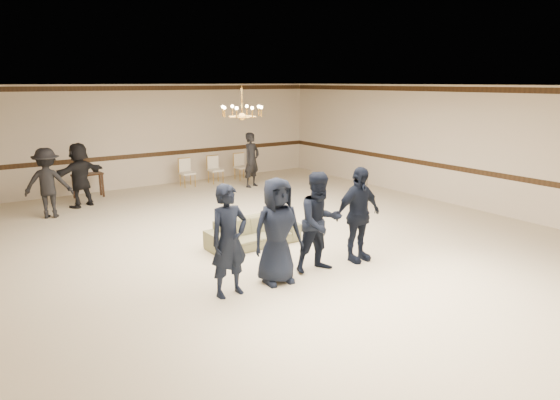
{
  "coord_description": "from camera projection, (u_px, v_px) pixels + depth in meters",
  "views": [
    {
      "loc": [
        -5.29,
        -8.15,
        3.28
      ],
      "look_at": [
        -0.05,
        -0.5,
        1.03
      ],
      "focal_mm": 31.38,
      "sensor_mm": 36.0,
      "label": 1
    }
  ],
  "objects": [
    {
      "name": "settee",
      "position": [
        253.0,
        232.0,
        10.0
      ],
      "size": [
        1.93,
        0.76,
        0.56
      ],
      "primitive_type": "imported",
      "rotation": [
        0.0,
        0.0,
        0.01
      ],
      "color": "brown",
      "rests_on": "floor"
    },
    {
      "name": "boy_b",
      "position": [
        277.0,
        231.0,
        8.03
      ],
      "size": [
        0.93,
        0.67,
        1.78
      ],
      "primitive_type": "imported",
      "rotation": [
        0.0,
        0.0,
        -0.12
      ],
      "color": "black",
      "rests_on": "floor"
    },
    {
      "name": "boy_d",
      "position": [
        358.0,
        214.0,
        9.02
      ],
      "size": [
        1.05,
        0.44,
        1.78
      ],
      "primitive_type": "imported",
      "rotation": [
        0.0,
        0.0,
        0.01
      ],
      "color": "black",
      "rests_on": "floor"
    },
    {
      "name": "adult_right",
      "position": [
        252.0,
        160.0,
        15.48
      ],
      "size": [
        0.73,
        0.6,
        1.73
      ],
      "primitive_type": "imported",
      "rotation": [
        0.0,
        0.0,
        0.34
      ],
      "color": "black",
      "rests_on": "floor"
    },
    {
      "name": "adult_left",
      "position": [
        48.0,
        183.0,
        11.94
      ],
      "size": [
        1.27,
        1.0,
        1.73
      ],
      "primitive_type": "imported",
      "rotation": [
        0.0,
        0.0,
        2.77
      ],
      "color": "black",
      "rests_on": "floor"
    },
    {
      "name": "room",
      "position": [
        268.0,
        167.0,
        9.84
      ],
      "size": [
        12.01,
        14.01,
        3.21
      ],
      "color": "beige",
      "rests_on": "ground"
    },
    {
      "name": "adult_mid",
      "position": [
        80.0,
        175.0,
        12.99
      ],
      "size": [
        1.68,
        1.07,
        1.73
      ],
      "primitive_type": "imported",
      "rotation": [
        0.0,
        0.0,
        3.53
      ],
      "color": "black",
      "rests_on": "floor"
    },
    {
      "name": "banquet_chair_mid",
      "position": [
        216.0,
        170.0,
        16.12
      ],
      "size": [
        0.43,
        0.43,
        0.89
      ],
      "primitive_type": null,
      "rotation": [
        0.0,
        0.0,
        0.01
      ],
      "color": "#EBE2C6",
      "rests_on": "floor"
    },
    {
      "name": "chair_rail",
      "position": [
        149.0,
        155.0,
        15.58
      ],
      "size": [
        12.0,
        0.02,
        0.14
      ],
      "primitive_type": "cube",
      "color": "black",
      "rests_on": "wall_back"
    },
    {
      "name": "chandelier",
      "position": [
        242.0,
        101.0,
        10.34
      ],
      "size": [
        0.94,
        0.94,
        0.89
      ],
      "primitive_type": null,
      "color": "#C1903E",
      "rests_on": "ceiling"
    },
    {
      "name": "console_table",
      "position": [
        88.0,
        186.0,
        14.11
      ],
      "size": [
        0.87,
        0.43,
        0.71
      ],
      "primitive_type": "cube",
      "rotation": [
        0.0,
        0.0,
        0.09
      ],
      "color": "#341E11",
      "rests_on": "floor"
    },
    {
      "name": "crown_molding",
      "position": [
        144.0,
        88.0,
        15.09
      ],
      "size": [
        12.0,
        0.02,
        0.14
      ],
      "primitive_type": "cube",
      "color": "black",
      "rests_on": "wall_back"
    },
    {
      "name": "banquet_chair_right",
      "position": [
        242.0,
        167.0,
        16.67
      ],
      "size": [
        0.43,
        0.43,
        0.89
      ],
      "primitive_type": null,
      "rotation": [
        0.0,
        0.0,
        0.0
      ],
      "color": "#EBE2C6",
      "rests_on": "floor"
    },
    {
      "name": "boy_a",
      "position": [
        229.0,
        241.0,
        7.53
      ],
      "size": [
        0.68,
        0.48,
        1.78
      ],
      "primitive_type": "imported",
      "rotation": [
        0.0,
        0.0,
        0.08
      ],
      "color": "black",
      "rests_on": "floor"
    },
    {
      "name": "boy_c",
      "position": [
        320.0,
        222.0,
        8.52
      ],
      "size": [
        0.93,
        0.77,
        1.78
      ],
      "primitive_type": "imported",
      "rotation": [
        0.0,
        0.0,
        -0.11
      ],
      "color": "black",
      "rests_on": "floor"
    },
    {
      "name": "banquet_chair_left",
      "position": [
        187.0,
        173.0,
        15.57
      ],
      "size": [
        0.44,
        0.44,
        0.89
      ],
      "primitive_type": null,
      "rotation": [
        0.0,
        0.0,
        0.02
      ],
      "color": "#EBE2C6",
      "rests_on": "floor"
    }
  ]
}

